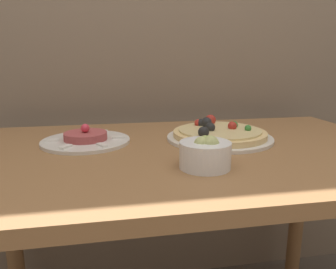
% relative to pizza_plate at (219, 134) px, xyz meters
% --- Properties ---
extents(dining_table, '(1.28, 0.77, 0.76)m').
position_rel_pizza_plate_xyz_m(dining_table, '(-0.12, -0.08, -0.12)').
color(dining_table, olive).
rests_on(dining_table, ground_plane).
extents(pizza_plate, '(0.32, 0.32, 0.06)m').
position_rel_pizza_plate_xyz_m(pizza_plate, '(0.00, 0.00, 0.00)').
color(pizza_plate, silver).
rests_on(pizza_plate, dining_table).
extents(tartare_plate, '(0.26, 0.26, 0.06)m').
position_rel_pizza_plate_xyz_m(tartare_plate, '(-0.40, 0.03, -0.01)').
color(tartare_plate, silver).
rests_on(tartare_plate, dining_table).
extents(small_bowl, '(0.12, 0.12, 0.08)m').
position_rel_pizza_plate_xyz_m(small_bowl, '(-0.12, -0.25, 0.02)').
color(small_bowl, white).
rests_on(small_bowl, dining_table).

